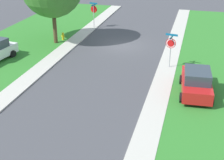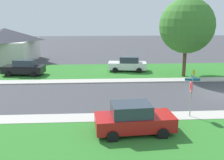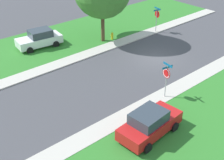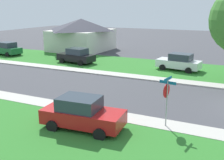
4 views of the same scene
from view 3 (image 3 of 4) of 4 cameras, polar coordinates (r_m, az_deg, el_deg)
name	(u,v)px [view 3 (image 3 of 4)]	position (r m, az deg, el deg)	size (l,w,h in m)	color
ground_plane	(155,58)	(28.47, 8.03, 4.06)	(120.00, 120.00, 0.00)	#424247
sidewalk_east	(9,82)	(25.71, -18.54, -0.27)	(1.40, 56.00, 0.10)	#B7B2A8
sidewalk_west	(78,142)	(18.73, -6.30, -11.42)	(1.40, 56.00, 0.10)	#B7B2A8
stop_sign_near_corner	(157,16)	(33.78, 8.36, 11.77)	(0.91, 0.91, 2.77)	#9E9EA3
stop_sign_far_corner	(166,75)	(21.88, 10.09, 0.91)	(0.91, 0.91, 2.77)	#9E9EA3
car_red_across_road	(150,123)	(18.79, 7.03, -8.03)	(2.29, 4.43, 1.76)	red
car_white_kerbside_mid	(39,39)	(30.92, -13.35, 7.48)	(2.44, 4.49, 1.76)	white
fire_hydrant	(112,36)	(31.91, 0.03, 8.20)	(0.38, 0.22, 0.83)	gold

